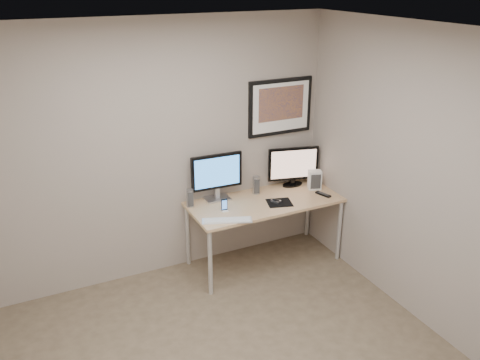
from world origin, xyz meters
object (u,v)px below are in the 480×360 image
Objects in this scene: framed_art at (280,107)px; keyboard at (227,220)px; fan_unit at (315,180)px; desk at (265,206)px; monitor_tv at (293,166)px; speaker_left at (190,198)px; speaker_right at (256,185)px; phone_dock at (224,205)px; monitor_large at (217,175)px.

keyboard is (-0.90, -0.59, -0.88)m from framed_art.
keyboard is 2.27× the size of fan_unit.
monitor_tv is at bearing 25.48° from desk.
speaker_right is at bearing 9.13° from speaker_left.
fan_unit is at bearing 3.55° from desk.
speaker_left is at bearing 164.38° from desk.
monitor_tv is 1.17× the size of keyboard.
speaker_right reaches higher than desk.
phone_dock is 0.29× the size of keyboard.
framed_art reaches higher than speaker_right.
monitor_large is 0.37m from phone_dock.
framed_art is at bearing 8.24° from monitor_large.
keyboard is at bearing -155.22° from desk.
fan_unit is at bearing -34.62° from monitor_tv.
fan_unit is (1.19, 0.29, 0.10)m from keyboard.
speaker_right reaches higher than phone_dock.
fan_unit is at bearing 9.36° from phone_dock.
phone_dock is (-0.05, -0.30, -0.21)m from monitor_large.
desk is 0.80m from speaker_left.
phone_dock is (0.27, -0.26, -0.02)m from speaker_left.
speaker_left is 1.35× the size of phone_dock.
monitor_large is at bearing 84.92° from phone_dock.
monitor_large is (-0.43, 0.25, 0.34)m from desk.
monitor_tv is at bearing 45.98° from keyboard.
speaker_right is at bearing 60.64° from keyboard.
phone_dock is 0.22m from keyboard.
framed_art reaches higher than phone_dock.
monitor_large is 0.48m from speaker_right.
monitor_large reaches higher than phone_dock.
keyboard is at bearing -141.03° from monitor_tv.
speaker_left is at bearing -166.18° from speaker_right.
speaker_left is at bearing -165.34° from monitor_tv.
speaker_right is (0.00, 0.21, 0.16)m from desk.
framed_art reaches higher than fan_unit.
framed_art is at bearing 43.46° from desk.
phone_dock is at bearing -138.36° from speaker_right.
monitor_tv is (0.48, 0.23, 0.30)m from desk.
speaker_right is 0.55m from phone_dock.
framed_art is at bearing 33.90° from speaker_right.
speaker_right is (0.44, -0.04, -0.18)m from monitor_large.
speaker_right is 0.93× the size of fan_unit.
framed_art is 1.00m from monitor_large.
speaker_left is at bearing -173.72° from framed_art.
desk is 11.60× the size of phone_dock.
keyboard is at bearing -102.37° from phone_dock.
fan_unit reaches higher than keyboard.
desk is at bearing -136.54° from framed_art.
framed_art is 0.89m from fan_unit.
speaker_right is 0.73m from keyboard.
speaker_right is (-0.47, -0.02, -0.14)m from monitor_tv.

